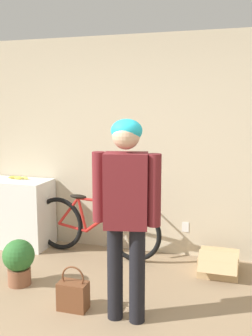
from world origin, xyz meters
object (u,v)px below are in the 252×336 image
(bicycle, at_px, (95,227))
(person, at_px, (126,201))
(cardboard_box, at_px, (219,263))
(potted_plant, at_px, (19,260))
(handbag, at_px, (73,295))
(banana, at_px, (18,178))

(bicycle, bearing_deg, person, -53.04)
(cardboard_box, height_order, potted_plant, potted_plant)
(handbag, xyz_separation_m, potted_plant, (-0.72, 0.29, 0.12))
(person, height_order, handbag, person)
(handbag, bearing_deg, person, -2.23)
(bicycle, height_order, cardboard_box, bicycle)
(person, bearing_deg, potted_plant, 153.06)
(handbag, height_order, potted_plant, potted_plant)
(banana, bearing_deg, person, -36.68)
(potted_plant, bearing_deg, cardboard_box, 24.63)
(person, bearing_deg, handbag, 165.23)
(banana, xyz_separation_m, handbag, (1.37, -1.37, -0.73))
(potted_plant, bearing_deg, bicycle, 65.81)
(bicycle, bearing_deg, banana, 179.86)
(potted_plant, bearing_deg, person, -14.40)
(bicycle, xyz_separation_m, handbag, (0.29, -1.26, -0.22))
(person, relative_size, bicycle, 1.01)
(cardboard_box, bearing_deg, banana, 175.38)
(banana, bearing_deg, bicycle, -5.70)
(banana, distance_m, potted_plant, 1.40)
(bicycle, height_order, potted_plant, bicycle)
(cardboard_box, relative_size, potted_plant, 1.11)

